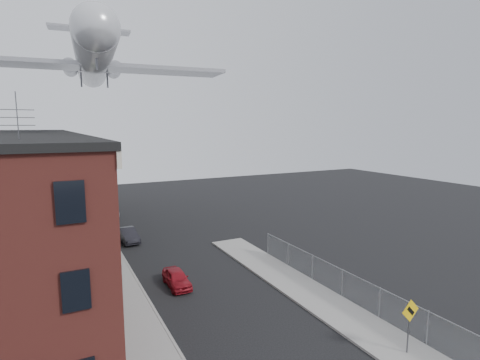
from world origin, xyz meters
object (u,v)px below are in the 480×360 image
(warning_sign, at_px, (410,318))
(car_far, at_px, (110,211))
(car_mid, at_px, (128,235))
(utility_pole, at_px, (102,206))
(car_near, at_px, (177,278))
(airplane, at_px, (93,59))
(street_tree, at_px, (93,199))

(warning_sign, xyz_separation_m, car_far, (-8.36, 35.84, -1.30))
(car_mid, bearing_deg, utility_pole, -123.07)
(warning_sign, height_order, car_far, warning_sign)
(car_mid, relative_size, car_far, 0.99)
(car_near, distance_m, airplane, 24.23)
(street_tree, height_order, airplane, airplane)
(car_near, bearing_deg, car_mid, 95.69)
(car_mid, height_order, car_far, car_mid)
(utility_pole, distance_m, street_tree, 10.00)
(warning_sign, height_order, car_near, warning_sign)
(car_near, xyz_separation_m, car_mid, (-1.05, 11.69, 0.07))
(street_tree, distance_m, car_mid, 6.03)
(street_tree, xyz_separation_m, car_far, (2.51, 6.89, -2.87))
(car_far, bearing_deg, warning_sign, -80.39)
(warning_sign, xyz_separation_m, street_tree, (-10.87, 28.95, 1.57))
(warning_sign, distance_m, utility_pole, 22.25)
(street_tree, distance_m, car_near, 17.06)
(warning_sign, xyz_separation_m, car_near, (-7.40, 12.50, -1.30))
(car_near, distance_m, car_mid, 11.73)
(utility_pole, height_order, airplane, airplane)
(car_near, height_order, car_far, car_near)
(airplane, bearing_deg, street_tree, -137.57)
(street_tree, relative_size, car_far, 1.30)
(car_far, xyz_separation_m, airplane, (-1.65, -6.10, 16.83))
(utility_pole, height_order, car_mid, utility_pole)
(airplane, bearing_deg, utility_pole, -96.32)
(car_mid, height_order, airplane, airplane)
(car_near, height_order, airplane, airplane)
(car_near, bearing_deg, street_tree, 102.48)
(warning_sign, bearing_deg, street_tree, 110.58)
(street_tree, height_order, car_near, street_tree)
(street_tree, relative_size, airplane, 0.18)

